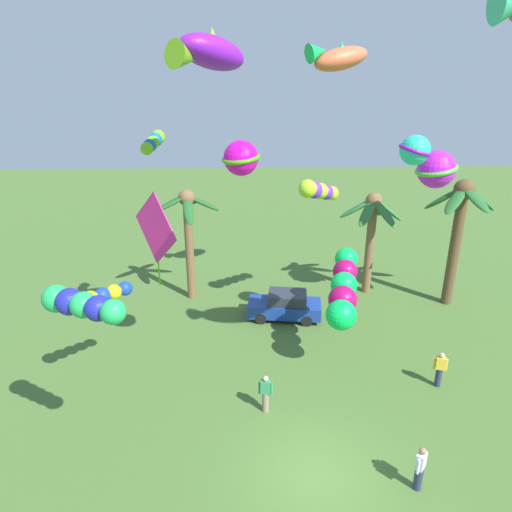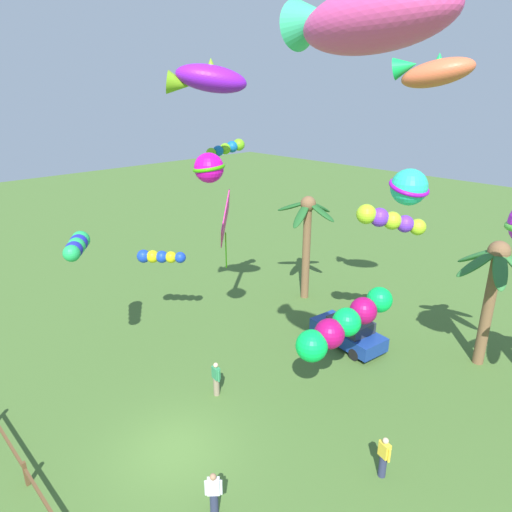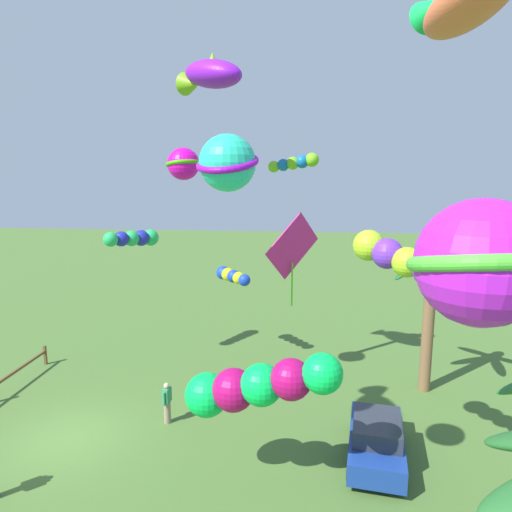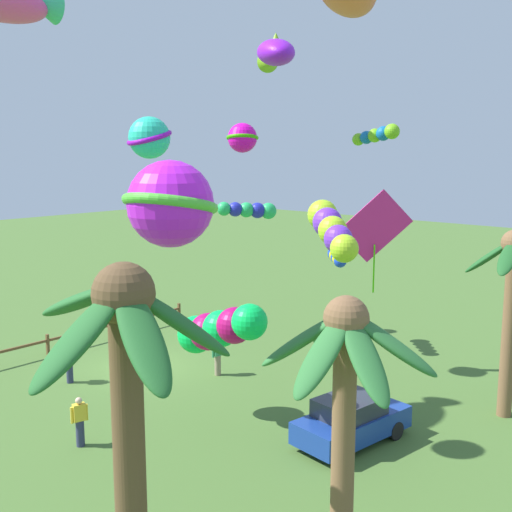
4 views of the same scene
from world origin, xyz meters
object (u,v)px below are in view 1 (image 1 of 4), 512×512
object	(u,v)px
spectator_0	(266,393)
kite_tube_2	(319,191)
palm_tree_1	(188,221)
kite_diamond_11	(156,229)
spectator_1	(420,468)
kite_ball_7	(415,150)
palm_tree_2	(460,216)
kite_tube_3	(99,297)
palm_tree_0	(372,220)
kite_tube_6	(80,304)
parked_car_0	(285,305)
kite_tube_8	(344,289)
kite_ball_1	(241,158)
kite_fish_0	(209,53)
kite_tube_9	(153,142)
kite_fish_4	(338,57)
kite_ball_10	(436,169)
spectator_2	(440,369)

from	to	relation	value
spectator_0	kite_tube_2	size ratio (longest dim) A/B	0.60
palm_tree_1	kite_diamond_11	distance (m)	6.03
spectator_1	kite_ball_7	xyz separation A→B (m)	(1.46, 7.19, 8.65)
spectator_0	kite_ball_7	xyz separation A→B (m)	(5.98, 3.42, 8.65)
palm_tree_2	kite_tube_3	size ratio (longest dim) A/B	3.51
palm_tree_0	kite_tube_6	distance (m)	18.37
parked_car_0	kite_tube_8	xyz separation A→B (m)	(2.15, -3.76, 2.68)
spectator_0	kite_tube_3	xyz separation A→B (m)	(-6.28, 1.48, 3.49)
palm_tree_0	palm_tree_2	distance (m)	4.67
kite_ball_1	kite_tube_3	distance (m)	7.64
kite_fish_0	kite_tube_8	bearing A→B (deg)	22.29
palm_tree_0	kite_tube_9	bearing A→B (deg)	-151.10
spectator_0	kite_ball_7	size ratio (longest dim) A/B	1.00
spectator_0	kite_ball_1	size ratio (longest dim) A/B	0.89
spectator_0	kite_diamond_11	bearing A→B (deg)	135.27
kite_tube_8	palm_tree_2	bearing A→B (deg)	35.10
kite_tube_6	palm_tree_0	bearing A→B (deg)	48.68
palm_tree_2	kite_fish_0	bearing A→B (deg)	-149.94
kite_fish_4	kite_ball_10	size ratio (longest dim) A/B	1.43
kite_tube_6	spectator_2	bearing A→B (deg)	18.96
parked_car_0	kite_tube_9	size ratio (longest dim) A/B	1.90
spectator_2	parked_car_0	bearing A→B (deg)	133.28
kite_tube_3	palm_tree_2	bearing A→B (deg)	23.19
kite_ball_1	kite_fish_0	bearing A→B (deg)	140.56
spectator_1	kite_tube_3	bearing A→B (deg)	154.06
palm_tree_2	kite_tube_2	xyz separation A→B (m)	(-8.03, -1.29, 1.76)
kite_tube_6	kite_tube_8	size ratio (longest dim) A/B	0.59
kite_ball_1	kite_ball_10	size ratio (longest dim) A/B	0.74
kite_tube_3	kite_tube_8	world-z (taller)	kite_tube_8
palm_tree_1	spectator_2	size ratio (longest dim) A/B	4.10
spectator_1	kite_fish_0	distance (m)	14.51
spectator_2	kite_tube_9	xyz separation A→B (m)	(-11.65, 3.26, 8.89)
palm_tree_2	kite_ball_7	distance (m)	8.61
kite_ball_7	kite_tube_9	bearing A→B (deg)	173.76
palm_tree_0	palm_tree_2	size ratio (longest dim) A/B	0.85
spectator_2	kite_ball_10	world-z (taller)	kite_ball_10
kite_ball_7	kite_tube_8	size ratio (longest dim) A/B	0.35
kite_ball_10	parked_car_0	bearing A→B (deg)	-179.53
kite_tube_2	spectator_2	bearing A→B (deg)	-55.98
kite_diamond_11	palm_tree_1	bearing A→B (deg)	83.21
kite_fish_0	kite_ball_1	xyz separation A→B (m)	(0.98, -0.80, -3.19)
spectator_1	spectator_2	bearing A→B (deg)	61.07
spectator_1	kite_ball_10	distance (m)	14.04
kite_diamond_11	kite_fish_0	bearing A→B (deg)	-48.00
spectator_1	kite_ball_1	bearing A→B (deg)	140.38
spectator_0	kite_tube_9	bearing A→B (deg)	133.63
spectator_1	kite_fish_4	bearing A→B (deg)	93.45
palm_tree_1	kite_ball_1	xyz separation A→B (m)	(3.00, -9.66, 4.87)
kite_tube_6	kite_ball_7	size ratio (longest dim) A/B	1.67
spectator_2	kite_fish_4	size ratio (longest dim) A/B	0.46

